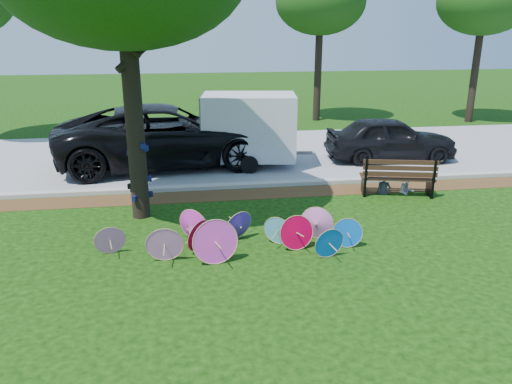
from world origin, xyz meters
TOP-DOWN VIEW (x-y plane):
  - ground at (0.00, 0.00)m, footprint 90.00×90.00m
  - mulch_strip at (0.00, 4.50)m, footprint 90.00×1.00m
  - curb at (0.00, 5.20)m, footprint 90.00×0.30m
  - street at (0.00, 9.35)m, footprint 90.00×8.00m
  - parasol_pile at (-0.02, 0.76)m, footprint 5.83×1.71m
  - black_van at (-1.67, 8.12)m, footprint 7.93×4.35m
  - dark_pickup at (6.25, 7.67)m, footprint 4.72×2.13m
  - cargo_trailer at (1.09, 7.64)m, footprint 3.35×2.37m
  - park_bench at (4.89, 3.90)m, footprint 2.24×1.26m
  - person_left at (4.54, 3.95)m, footprint 0.47×0.38m
  - person_right at (5.24, 3.95)m, footprint 0.52×0.43m
  - bg_trees at (3.14, 14.50)m, footprint 27.42×7.32m

SIDE VIEW (x-z plane):
  - ground at x=0.00m, z-range 0.00..0.00m
  - mulch_strip at x=0.00m, z-range 0.00..0.01m
  - street at x=0.00m, z-range 0.00..0.01m
  - curb at x=0.00m, z-range 0.00..0.12m
  - parasol_pile at x=-0.02m, z-range -0.10..0.86m
  - person_right at x=5.24m, z-range 0.00..1.00m
  - park_bench at x=4.89m, z-range 0.00..1.10m
  - person_left at x=4.54m, z-range 0.00..1.12m
  - dark_pickup at x=6.25m, z-range 0.00..1.57m
  - black_van at x=-1.67m, z-range 0.00..2.10m
  - cargo_trailer at x=1.09m, z-range 0.00..2.78m
  - bg_trees at x=3.14m, z-range 2.07..9.47m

